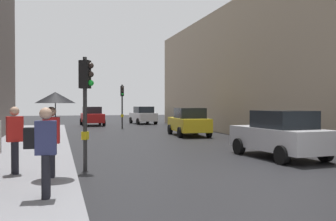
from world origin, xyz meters
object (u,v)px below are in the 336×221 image
car_white_compact (143,115)px  pedestrian_in_red_jacket (15,137)px  traffic_light_near_right (86,92)px  car_yellow_taxi (189,122)px  car_red_sedan (92,116)px  pedestrian_with_umbrella (54,110)px  traffic_light_far_median (122,98)px  car_silver_hatchback (280,134)px  pedestrian_with_grey_backpack (43,147)px

car_white_compact → pedestrian_in_red_jacket: 28.35m
traffic_light_near_right → car_yellow_taxi: traffic_light_near_right is taller
car_red_sedan → car_yellow_taxi: bearing=-69.9°
traffic_light_near_right → car_white_compact: bearing=73.9°
traffic_light_near_right → pedestrian_with_umbrella: bearing=-118.3°
car_yellow_taxi → traffic_light_far_median: bearing=109.5°
car_yellow_taxi → car_silver_hatchback: same height
pedestrian_with_grey_backpack → pedestrian_with_umbrella: bearing=85.3°
traffic_light_near_right → pedestrian_with_grey_backpack: 4.13m
pedestrian_with_grey_backpack → pedestrian_in_red_jacket: bearing=105.8°
car_red_sedan → pedestrian_with_grey_backpack: 28.26m
traffic_light_far_median → pedestrian_with_grey_backpack: traffic_light_far_median is taller
traffic_light_far_median → pedestrian_in_red_jacket: traffic_light_far_median is taller
car_white_compact → car_red_sedan: same height
traffic_light_far_median → car_yellow_taxi: 8.84m
traffic_light_far_median → car_white_compact: traffic_light_far_median is taller
traffic_light_far_median → car_red_sedan: size_ratio=0.85×
car_yellow_taxi → car_white_compact: 14.97m
pedestrian_with_umbrella → car_white_compact: bearing=73.1°
traffic_light_far_median → pedestrian_in_red_jacket: bearing=-107.0°
traffic_light_far_median → pedestrian_with_grey_backpack: bearing=-103.0°
traffic_light_far_median → car_yellow_taxi: (2.90, -8.19, -1.60)m
traffic_light_far_median → traffic_light_near_right: size_ratio=1.06×
traffic_light_far_median → pedestrian_with_umbrella: traffic_light_far_median is taller
car_red_sedan → car_silver_hatchback: 24.11m
traffic_light_near_right → car_white_compact: traffic_light_near_right is taller
pedestrian_in_red_jacket → car_silver_hatchback: bearing=9.8°
car_white_compact → pedestrian_with_grey_backpack: pedestrian_with_grey_backpack is taller
traffic_light_near_right → car_white_compact: 26.95m
car_yellow_taxi → car_silver_hatchback: (-0.04, -10.25, 0.00)m
car_yellow_taxi → pedestrian_with_grey_backpack: bearing=-119.1°
car_yellow_taxi → pedestrian_in_red_jacket: size_ratio=2.44×
traffic_light_far_median → car_red_sedan: bearing=111.1°
car_silver_hatchback → car_yellow_taxi: bearing=89.8°
car_red_sedan → pedestrian_with_grey_backpack: size_ratio=2.40×
traffic_light_far_median → car_white_compact: bearing=64.4°
car_red_sedan → pedestrian_with_umbrella: (-3.11, -25.91, 0.96)m
traffic_light_near_right → pedestrian_in_red_jacket: size_ratio=1.92×
car_red_sedan → pedestrian_with_grey_backpack: (-3.28, -28.07, 0.29)m
car_yellow_taxi → car_silver_hatchback: bearing=-90.2°
traffic_light_far_median → car_red_sedan: traffic_light_far_median is taller
car_silver_hatchback → pedestrian_in_red_jacket: bearing=-170.2°
traffic_light_near_right → pedestrian_with_grey_backpack: bearing=-105.6°
car_white_compact → car_red_sedan: (-5.24, -1.60, 0.00)m
traffic_light_near_right → pedestrian_with_grey_backpack: (-1.07, -3.81, -1.19)m
car_yellow_taxi → car_white_compact: same height
car_yellow_taxi → car_white_compact: (0.34, 14.97, 0.00)m
car_yellow_taxi → traffic_light_near_right: bearing=-123.1°
car_yellow_taxi → car_red_sedan: same height
pedestrian_with_umbrella → pedestrian_with_grey_backpack: 2.27m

